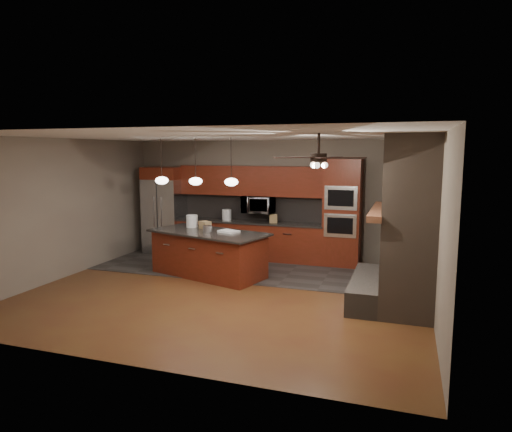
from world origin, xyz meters
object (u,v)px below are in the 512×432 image
at_px(counter_bucket, 227,215).
at_px(counter_box, 273,218).
at_px(microwave, 258,204).
at_px(kitchen_island, 209,253).
at_px(paint_tray, 229,231).
at_px(paint_can, 208,229).
at_px(refrigerator, 165,210).
at_px(white_bucket, 192,221).
at_px(oven_tower, 342,213).
at_px(cardboard_box, 205,225).

relative_size(counter_bucket, counter_box, 1.31).
height_order(microwave, counter_box, microwave).
height_order(kitchen_island, paint_tray, paint_tray).
bearing_deg(paint_can, kitchen_island, 85.23).
distance_m(refrigerator, paint_tray, 2.86).
xyz_separation_m(kitchen_island, white_bucket, (-0.56, 0.38, 0.59)).
xyz_separation_m(oven_tower, microwave, (-1.98, 0.06, 0.11)).
relative_size(white_bucket, counter_bucket, 1.03).
distance_m(microwave, counter_bucket, 0.83).
bearing_deg(cardboard_box, paint_can, -25.55).
bearing_deg(cardboard_box, microwave, 96.57).
height_order(microwave, counter_bucket, microwave).
bearing_deg(paint_tray, oven_tower, 57.96).
relative_size(white_bucket, cardboard_box, 1.10).
height_order(paint_can, counter_box, counter_box).
bearing_deg(counter_box, kitchen_island, -136.87).
height_order(paint_can, cardboard_box, cardboard_box).
bearing_deg(microwave, paint_tray, -92.13).
bearing_deg(white_bucket, counter_box, 41.58).
relative_size(cardboard_box, counter_bucket, 0.94).
xyz_separation_m(refrigerator, counter_box, (2.83, 0.03, -0.08)).
xyz_separation_m(paint_can, counter_box, (0.90, 1.70, 0.02)).
distance_m(refrigerator, white_bucket, 1.86).
height_order(white_bucket, paint_can, white_bucket).
bearing_deg(counter_bucket, paint_tray, -66.67).
height_order(oven_tower, paint_can, oven_tower).
bearing_deg(oven_tower, white_bucket, -156.32).
distance_m(paint_tray, counter_bucket, 1.83).
xyz_separation_m(microwave, white_bucket, (-1.05, -1.39, -0.25)).
xyz_separation_m(refrigerator, counter_bucket, (1.64, 0.08, -0.05)).
height_order(microwave, cardboard_box, microwave).
bearing_deg(kitchen_island, refrigerator, 156.08).
relative_size(kitchen_island, paint_tray, 6.87).
xyz_separation_m(paint_can, paint_tray, (0.43, 0.07, -0.04)).
xyz_separation_m(microwave, paint_can, (-0.50, -1.80, -0.32)).
relative_size(microwave, paint_tray, 1.88).
bearing_deg(kitchen_island, microwave, 90.66).
relative_size(paint_can, counter_box, 0.96).
distance_m(refrigerator, cardboard_box, 2.16).
bearing_deg(paint_can, oven_tower, 35.19).
bearing_deg(cardboard_box, white_bucket, -157.65).
relative_size(oven_tower, white_bucket, 9.04).
bearing_deg(refrigerator, counter_bucket, 2.83).
bearing_deg(oven_tower, counter_box, -178.45).
bearing_deg(paint_tray, microwave, 106.52).
xyz_separation_m(kitchen_island, cardboard_box, (-0.22, 0.32, 0.53)).
bearing_deg(counter_bucket, white_bucket, -101.23).
bearing_deg(microwave, cardboard_box, -116.33).
xyz_separation_m(paint_tray, cardboard_box, (-0.65, 0.28, 0.06)).
height_order(oven_tower, paint_tray, oven_tower).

